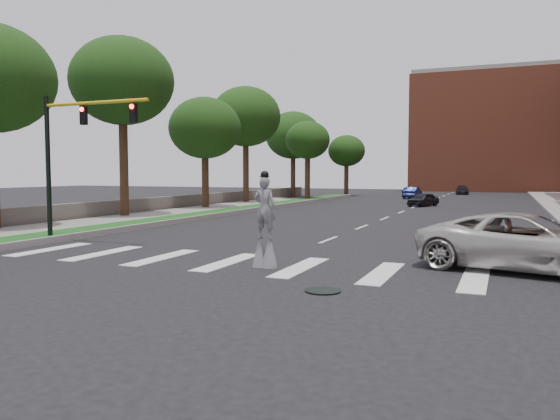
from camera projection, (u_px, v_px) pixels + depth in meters
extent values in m
plane|color=black|center=(249.00, 270.00, 16.61)|extent=(160.00, 160.00, 0.00)
cube|color=#154B17|center=(226.00, 212.00, 39.43)|extent=(2.00, 60.00, 0.25)
cube|color=gray|center=(239.00, 212.00, 39.02)|extent=(0.20, 60.00, 0.28)
cube|color=gray|center=(98.00, 222.00, 31.36)|extent=(4.00, 60.00, 0.18)
cube|color=#58534B|center=(177.00, 203.00, 43.34)|extent=(0.50, 56.00, 1.10)
cylinder|color=black|center=(323.00, 291.00, 13.62)|extent=(0.90, 0.90, 0.04)
cube|color=#A44D33|center=(500.00, 134.00, 85.56)|extent=(26.00, 14.00, 18.00)
cylinder|color=black|center=(48.00, 169.00, 23.36)|extent=(0.20, 0.20, 6.20)
cylinder|color=gold|center=(95.00, 103.00, 22.18)|extent=(5.20, 0.14, 0.14)
cube|color=black|center=(84.00, 116.00, 22.45)|extent=(0.28, 0.18, 0.75)
cylinder|color=#FF0C0C|center=(82.00, 109.00, 22.34)|extent=(0.18, 0.06, 0.18)
cube|color=black|center=(133.00, 113.00, 21.49)|extent=(0.28, 0.18, 0.75)
cylinder|color=#FF0C0C|center=(132.00, 107.00, 21.38)|extent=(0.18, 0.06, 0.18)
cylinder|color=#362215|center=(269.00, 253.00, 17.06)|extent=(0.07, 0.07, 0.88)
cylinder|color=#362215|center=(260.00, 253.00, 17.19)|extent=(0.07, 0.07, 0.88)
cone|color=slate|center=(269.00, 250.00, 17.05)|extent=(0.52, 0.52, 1.10)
cone|color=slate|center=(260.00, 249.00, 17.18)|extent=(0.52, 0.52, 1.10)
imported|color=slate|center=(265.00, 208.00, 17.03)|extent=(0.72, 0.48, 1.96)
sphere|color=black|center=(265.00, 175.00, 16.95)|extent=(0.26, 0.26, 0.26)
cylinder|color=black|center=(265.00, 176.00, 16.96)|extent=(0.34, 0.34, 0.02)
cube|color=yellow|center=(267.00, 191.00, 17.12)|extent=(0.22, 0.05, 0.10)
imported|color=beige|center=(528.00, 242.00, 16.33)|extent=(6.82, 4.24, 1.76)
imported|color=black|center=(423.00, 200.00, 47.42)|extent=(2.68, 3.74, 1.18)
imported|color=#161C4D|center=(412.00, 193.00, 61.31)|extent=(1.65, 4.12, 1.33)
imported|color=black|center=(462.00, 190.00, 72.46)|extent=(1.93, 4.15, 1.17)
cylinder|color=#362215|center=(124.00, 163.00, 35.14)|extent=(0.56, 0.56, 7.14)
ellipsoid|color=black|center=(122.00, 81.00, 34.77)|extent=(6.58, 6.58, 5.59)
cylinder|color=#362215|center=(205.00, 178.00, 43.38)|extent=(0.56, 0.56, 5.03)
ellipsoid|color=black|center=(205.00, 128.00, 43.10)|extent=(5.72, 5.72, 4.86)
cylinder|color=#362215|center=(246.00, 169.00, 51.40)|extent=(0.56, 0.56, 6.52)
ellipsoid|color=black|center=(246.00, 117.00, 51.06)|extent=(6.59, 6.59, 5.60)
cylinder|color=#362215|center=(293.00, 173.00, 64.41)|extent=(0.56, 0.56, 5.66)
ellipsoid|color=black|center=(293.00, 135.00, 64.10)|extent=(6.55, 6.55, 5.56)
cylinder|color=#362215|center=(307.00, 176.00, 56.66)|extent=(0.56, 0.56, 5.13)
ellipsoid|color=black|center=(308.00, 140.00, 56.40)|extent=(4.62, 4.62, 3.92)
cylinder|color=#362215|center=(346.00, 178.00, 67.89)|extent=(0.56, 0.56, 4.47)
ellipsoid|color=black|center=(347.00, 151.00, 67.65)|extent=(4.57, 4.57, 3.89)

